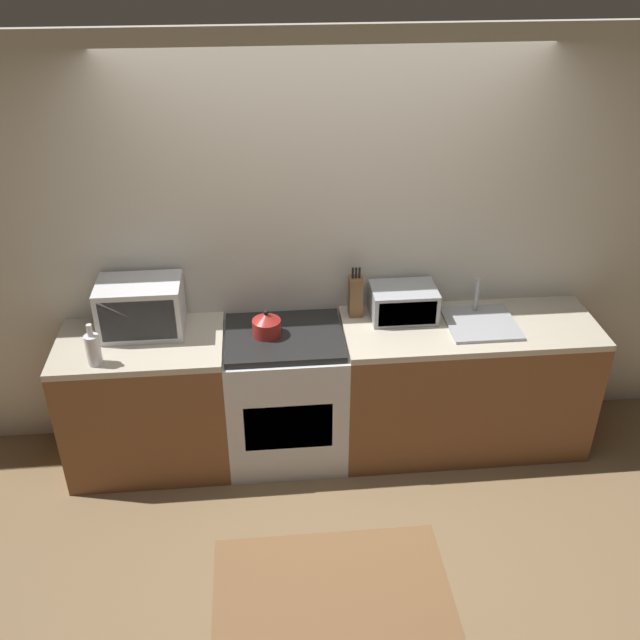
% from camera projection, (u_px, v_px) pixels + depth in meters
% --- Properties ---
extents(ground_plane, '(16.00, 16.00, 0.00)m').
position_uv_depth(ground_plane, '(342.00, 517.00, 4.24)').
color(ground_plane, brown).
extents(wall_back, '(10.00, 0.06, 2.60)m').
position_uv_depth(wall_back, '(327.00, 248.00, 4.41)').
color(wall_back, beige).
rests_on(wall_back, ground_plane).
extents(counter_left_run, '(0.99, 0.62, 0.90)m').
position_uv_depth(counter_left_run, '(148.00, 402.00, 4.46)').
color(counter_left_run, brown).
rests_on(counter_left_run, ground_plane).
extents(counter_right_run, '(1.58, 0.62, 0.90)m').
position_uv_depth(counter_right_run, '(464.00, 384.00, 4.62)').
color(counter_right_run, brown).
rests_on(counter_right_run, ground_plane).
extents(stove_range, '(0.74, 0.62, 0.90)m').
position_uv_depth(stove_range, '(286.00, 395.00, 4.53)').
color(stove_range, silver).
rests_on(stove_range, ground_plane).
extents(kettle, '(0.17, 0.17, 0.17)m').
position_uv_depth(kettle, '(266.00, 324.00, 4.26)').
color(kettle, maroon).
rests_on(kettle, stove_range).
extents(microwave, '(0.49, 0.33, 0.33)m').
position_uv_depth(microwave, '(141.00, 308.00, 4.25)').
color(microwave, silver).
rests_on(microwave, counter_left_run).
extents(bottle, '(0.08, 0.08, 0.26)m').
position_uv_depth(bottle, '(93.00, 349.00, 3.98)').
color(bottle, silver).
rests_on(bottle, counter_left_run).
extents(knife_block, '(0.08, 0.10, 0.33)m').
position_uv_depth(knife_block, '(355.00, 296.00, 4.44)').
color(knife_block, brown).
rests_on(knife_block, counter_right_run).
extents(toaster_oven, '(0.40, 0.29, 0.20)m').
position_uv_depth(toaster_oven, '(403.00, 303.00, 4.43)').
color(toaster_oven, '#999BA0').
rests_on(toaster_oven, counter_right_run).
extents(sink_basin, '(0.42, 0.42, 0.24)m').
position_uv_depth(sink_basin, '(481.00, 322.00, 4.39)').
color(sink_basin, '#999BA0').
rests_on(sink_basin, counter_right_run).
extents(dining_table, '(0.96, 0.68, 0.77)m').
position_uv_depth(dining_table, '(333.00, 615.00, 2.89)').
color(dining_table, brown).
rests_on(dining_table, ground_plane).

